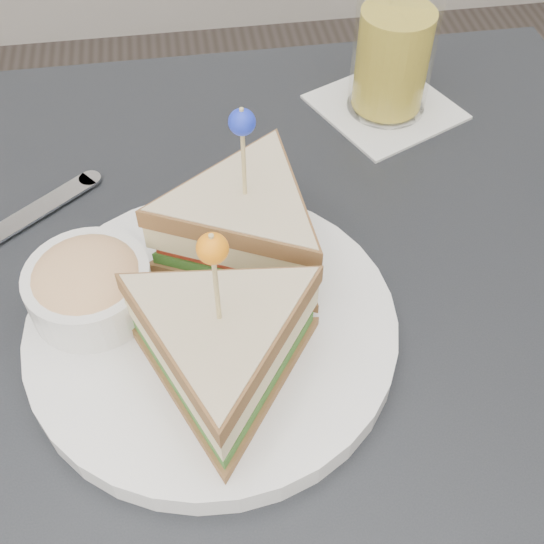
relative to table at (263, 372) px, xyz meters
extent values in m
cube|color=black|center=(0.00, 0.00, 0.06)|extent=(0.80, 0.80, 0.03)
cylinder|color=black|center=(-0.35, 0.35, -0.31)|extent=(0.04, 0.04, 0.72)
cylinder|color=black|center=(0.35, 0.35, -0.31)|extent=(0.04, 0.04, 0.72)
cylinder|color=white|center=(-0.04, -0.01, 0.08)|extent=(0.38, 0.38, 0.02)
cylinder|color=white|center=(-0.04, -0.01, 0.10)|extent=(0.38, 0.38, 0.01)
cylinder|color=#D4BE7A|center=(-0.04, -0.06, 0.20)|extent=(0.00, 0.00, 0.09)
sphere|color=orange|center=(-0.04, -0.06, 0.24)|extent=(0.03, 0.03, 0.02)
cylinder|color=#D4BE7A|center=(0.00, 0.05, 0.20)|extent=(0.00, 0.00, 0.09)
sphere|color=#1A2FC7|center=(0.00, 0.05, 0.24)|extent=(0.03, 0.03, 0.02)
cylinder|color=white|center=(-0.13, 0.02, 0.11)|extent=(0.13, 0.13, 0.04)
ellipsoid|color=#E0B772|center=(-0.13, 0.02, 0.13)|extent=(0.11, 0.11, 0.04)
cube|color=silver|center=(-0.19, 0.16, 0.08)|extent=(0.10, 0.09, 0.00)
cylinder|color=silver|center=(-0.14, 0.19, 0.08)|extent=(0.03, 0.03, 0.00)
cube|color=silver|center=(0.17, 0.26, 0.08)|extent=(0.18, 0.18, 0.00)
cylinder|color=gold|center=(0.17, 0.26, 0.14)|extent=(0.10, 0.10, 0.10)
cylinder|color=white|center=(0.17, 0.26, 0.16)|extent=(0.11, 0.11, 0.17)
cube|color=white|center=(0.18, 0.28, 0.18)|extent=(0.03, 0.03, 0.02)
cube|color=white|center=(0.16, 0.25, 0.18)|extent=(0.02, 0.02, 0.02)
camera|label=1|loc=(-0.04, -0.33, 0.53)|focal=45.00mm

